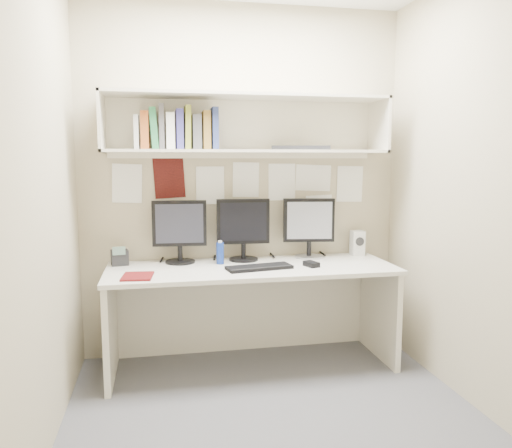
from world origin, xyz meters
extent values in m
cube|color=#4E4E53|center=(0.00, 0.00, 0.00)|extent=(2.40, 2.00, 0.01)
cube|color=tan|center=(0.00, 1.00, 1.30)|extent=(2.40, 0.02, 2.60)
cube|color=tan|center=(0.00, -1.00, 1.30)|extent=(2.40, 0.02, 2.60)
cube|color=tan|center=(-1.20, 0.00, 1.30)|extent=(0.02, 2.00, 2.60)
cube|color=tan|center=(1.20, 0.00, 1.30)|extent=(0.02, 2.00, 2.60)
cube|color=beige|center=(0.00, 0.64, 0.71)|extent=(2.00, 0.70, 0.03)
cube|color=beige|center=(0.00, 0.97, 0.35)|extent=(1.96, 0.02, 0.70)
cube|color=beige|center=(0.00, 0.81, 1.53)|extent=(2.00, 0.38, 0.02)
cube|color=beige|center=(0.00, 0.81, 1.91)|extent=(2.00, 0.38, 0.02)
cube|color=beige|center=(0.00, 0.99, 1.72)|extent=(2.00, 0.02, 0.40)
cube|color=beige|center=(-0.99, 0.81, 1.72)|extent=(0.02, 0.38, 0.40)
cube|color=beige|center=(0.99, 0.81, 1.72)|extent=(0.02, 0.38, 0.40)
cylinder|color=black|center=(-0.49, 0.86, 0.74)|extent=(0.21, 0.21, 0.02)
cylinder|color=black|center=(-0.49, 0.86, 0.80)|extent=(0.03, 0.03, 0.11)
cube|color=black|center=(-0.49, 0.87, 1.02)|extent=(0.39, 0.06, 0.33)
cube|color=black|center=(-0.49, 0.85, 1.02)|extent=(0.34, 0.03, 0.28)
cylinder|color=black|center=(-0.02, 0.86, 0.74)|extent=(0.21, 0.21, 0.02)
cylinder|color=black|center=(-0.02, 0.86, 0.80)|extent=(0.04, 0.04, 0.11)
cube|color=black|center=(-0.02, 0.87, 1.02)|extent=(0.39, 0.05, 0.33)
cube|color=black|center=(-0.02, 0.85, 1.02)|extent=(0.34, 0.01, 0.28)
cylinder|color=#A5A5AA|center=(0.48, 0.86, 0.74)|extent=(0.21, 0.21, 0.02)
cylinder|color=black|center=(0.48, 0.86, 0.80)|extent=(0.03, 0.03, 0.11)
cube|color=black|center=(0.48, 0.87, 1.02)|extent=(0.39, 0.09, 0.33)
cube|color=#BBBBC0|center=(0.48, 0.85, 1.02)|extent=(0.34, 0.05, 0.28)
cube|color=black|center=(0.03, 0.55, 0.74)|extent=(0.47, 0.23, 0.02)
cube|color=black|center=(0.41, 0.55, 0.75)|extent=(0.10, 0.13, 0.03)
cube|color=beige|center=(0.88, 0.89, 0.83)|extent=(0.10, 0.10, 0.19)
cylinder|color=black|center=(0.88, 0.84, 0.84)|extent=(0.07, 0.01, 0.07)
cylinder|color=navy|center=(-0.21, 0.76, 0.81)|extent=(0.05, 0.05, 0.15)
cylinder|color=white|center=(-0.21, 0.76, 0.89)|extent=(0.03, 0.03, 0.02)
cube|color=#590F10|center=(-0.77, 0.46, 0.74)|extent=(0.21, 0.25, 0.01)
cube|color=black|center=(-0.91, 0.86, 0.78)|extent=(0.13, 0.12, 0.11)
cube|color=#4C6659|center=(-0.91, 0.81, 0.84)|extent=(0.09, 0.02, 0.06)
cube|color=#BBBCB6|center=(-0.77, 0.82, 1.65)|extent=(0.03, 0.19, 0.23)
cube|color=#A04B1D|center=(-0.71, 0.82, 1.67)|extent=(0.05, 0.19, 0.26)
cube|color=#256F41|center=(-0.65, 0.82, 1.68)|extent=(0.04, 0.19, 0.28)
cube|color=#49474C|center=(-0.60, 0.82, 1.69)|extent=(0.03, 0.19, 0.31)
cube|color=white|center=(-0.54, 0.82, 1.66)|extent=(0.06, 0.19, 0.25)
cube|color=navy|center=(-0.48, 0.82, 1.68)|extent=(0.05, 0.19, 0.27)
cube|color=olive|center=(-0.42, 0.82, 1.69)|extent=(0.04, 0.19, 0.30)
cube|color=#434346|center=(-0.36, 0.82, 1.66)|extent=(0.06, 0.19, 0.24)
cube|color=brown|center=(-0.29, 0.82, 1.67)|extent=(0.05, 0.19, 0.26)
cube|color=navy|center=(-0.23, 0.82, 1.68)|extent=(0.04, 0.19, 0.29)
cube|color=black|center=(0.39, 0.79, 1.55)|extent=(0.44, 0.28, 0.03)
camera|label=1|loc=(-0.63, -2.72, 1.48)|focal=35.00mm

